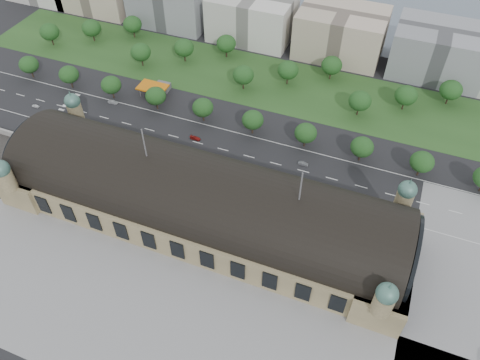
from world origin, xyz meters
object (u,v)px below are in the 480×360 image
(parked_car_1, at_px, (74,136))
(parked_car_3, at_px, (114,148))
(petrol_station, at_px, (158,87))
(traffic_car_5, at_px, (303,164))
(traffic_car_0, at_px, (35,106))
(bus_east, at_px, (274,180))
(parked_car_4, at_px, (142,156))
(traffic_car_2, at_px, (100,130))
(bus_mid, at_px, (223,166))
(traffic_car_1, at_px, (113,102))
(parked_car_2, at_px, (111,141))
(parked_car_5, at_px, (170,157))
(parked_car_0, at_px, (78,135))
(traffic_car_3, at_px, (195,138))
(traffic_car_4, at_px, (225,159))
(bus_west, at_px, (207,157))
(parked_car_6, at_px, (136,154))

(parked_car_1, height_order, parked_car_3, parked_car_3)
(petrol_station, height_order, traffic_car_5, petrol_station)
(traffic_car_0, height_order, bus_east, bus_east)
(traffic_car_0, xyz_separation_m, parked_car_4, (64.49, -11.96, 0.06))
(traffic_car_2, distance_m, parked_car_3, 14.52)
(parked_car_3, relative_size, bus_mid, 0.34)
(traffic_car_1, bearing_deg, parked_car_2, -154.38)
(traffic_car_1, bearing_deg, bus_east, -108.37)
(parked_car_5, bearing_deg, traffic_car_5, 70.47)
(parked_car_0, xyz_separation_m, bus_mid, (68.16, 4.18, 1.03))
(traffic_car_3, height_order, bus_mid, bus_mid)
(traffic_car_3, xyz_separation_m, parked_car_4, (-16.25, -18.76, 0.01))
(traffic_car_2, relative_size, parked_car_1, 1.02)
(traffic_car_4, height_order, bus_west, bus_west)
(traffic_car_4, height_order, parked_car_5, parked_car_5)
(traffic_car_3, relative_size, traffic_car_4, 1.23)
(traffic_car_5, relative_size, parked_car_3, 0.97)
(traffic_car_1, height_order, parked_car_6, parked_car_6)
(parked_car_4, height_order, bus_west, bus_west)
(traffic_car_0, relative_size, parked_car_2, 0.80)
(parked_car_6, bearing_deg, parked_car_1, -113.02)
(traffic_car_5, height_order, parked_car_6, parked_car_6)
(parked_car_3, distance_m, bus_mid, 48.99)
(traffic_car_1, bearing_deg, traffic_car_5, -98.90)
(parked_car_1, relative_size, parked_car_3, 1.15)
(parked_car_0, bearing_deg, parked_car_6, 49.82)
(traffic_car_1, xyz_separation_m, traffic_car_3, (47.99, -9.14, -0.08))
(parked_car_4, distance_m, bus_west, 28.08)
(petrol_station, height_order, bus_west, petrol_station)
(parked_car_6, xyz_separation_m, bus_west, (29.24, 8.85, 0.95))
(traffic_car_4, bearing_deg, bus_east, 78.55)
(bus_mid, bearing_deg, parked_car_6, 95.04)
(traffic_car_4, distance_m, traffic_car_5, 32.84)
(bus_west, distance_m, bus_mid, 8.88)
(parked_car_1, xyz_separation_m, parked_car_6, (31.82, 0.03, 0.08))
(traffic_car_3, xyz_separation_m, parked_car_0, (-49.38, -16.94, 0.09))
(traffic_car_2, bearing_deg, parked_car_3, 53.60)
(parked_car_1, relative_size, bus_mid, 0.38)
(parked_car_2, bearing_deg, bus_west, 65.70)
(parked_car_1, bearing_deg, petrol_station, 134.08)
(parked_car_0, height_order, parked_car_3, parked_car_0)
(parked_car_3, bearing_deg, traffic_car_0, -132.21)
(parked_car_2, height_order, bus_west, bus_west)
(traffic_car_2, xyz_separation_m, traffic_car_5, (90.92, 12.73, -0.01))
(traffic_car_3, relative_size, parked_car_1, 0.95)
(petrol_station, relative_size, traffic_car_3, 2.94)
(traffic_car_3, relative_size, bus_east, 0.37)
(parked_car_1, relative_size, bus_east, 0.39)
(traffic_car_5, xyz_separation_m, bus_east, (-7.86, -14.52, 1.09))
(traffic_car_3, height_order, traffic_car_5, traffic_car_5)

